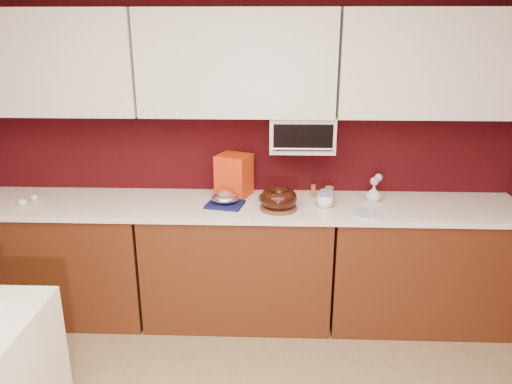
{
  "coord_description": "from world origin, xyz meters",
  "views": [
    {
      "loc": [
        0.26,
        -1.35,
        2.09
      ],
      "look_at": [
        0.14,
        1.84,
        1.02
      ],
      "focal_mm": 35.0,
      "sensor_mm": 36.0,
      "label": 1
    }
  ],
  "objects": [
    {
      "name": "toaster_oven_door",
      "position": [
        0.45,
        1.94,
        1.38
      ],
      "size": [
        0.4,
        0.02,
        0.18
      ],
      "primitive_type": "cube",
      "color": "black",
      "rests_on": "toaster_oven"
    },
    {
      "name": "upper_cabinet_right",
      "position": [
        1.33,
        2.08,
        1.85
      ],
      "size": [
        1.31,
        0.33,
        0.7
      ],
      "primitive_type": "cube",
      "color": "white",
      "rests_on": "wall_back"
    },
    {
      "name": "base_cabinet_right",
      "position": [
        1.33,
        1.94,
        0.43
      ],
      "size": [
        1.31,
        0.58,
        0.86
      ],
      "primitive_type": "cube",
      "color": "#532610",
      "rests_on": "floor"
    },
    {
      "name": "upper_cabinet_left",
      "position": [
        -1.33,
        2.08,
        1.85
      ],
      "size": [
        1.31,
        0.33,
        0.7
      ],
      "primitive_type": "cube",
      "color": "white",
      "rests_on": "wall_back"
    },
    {
      "name": "base_cabinet_left",
      "position": [
        -1.33,
        1.94,
        0.43
      ],
      "size": [
        1.31,
        0.58,
        0.86
      ],
      "primitive_type": "cube",
      "color": "#532610",
      "rests_on": "floor"
    },
    {
      "name": "china_plate",
      "position": [
        0.88,
        1.76,
        0.91
      ],
      "size": [
        0.28,
        0.28,
        0.01
      ],
      "primitive_type": "cylinder",
      "rotation": [
        0.0,
        0.0,
        -0.39
      ],
      "color": "silver",
      "rests_on": "countertop"
    },
    {
      "name": "egg_left",
      "position": [
        -1.49,
        1.84,
        0.92
      ],
      "size": [
        0.07,
        0.06,
        0.05
      ],
      "primitive_type": "ellipsoid",
      "rotation": [
        0.0,
        0.0,
        0.3
      ],
      "color": "white",
      "rests_on": "countertop"
    },
    {
      "name": "paper_cup",
      "position": [
        0.66,
        2.07,
        0.94
      ],
      "size": [
        0.07,
        0.07,
        0.09
      ],
      "primitive_type": "cylinder",
      "rotation": [
        0.0,
        0.0,
        0.14
      ],
      "color": "olive",
      "rests_on": "countertop"
    },
    {
      "name": "foil_ham_nest",
      "position": [
        -0.08,
        1.89,
        0.96
      ],
      "size": [
        0.22,
        0.2,
        0.07
      ],
      "primitive_type": "ellipsoid",
      "rotation": [
        0.0,
        0.0,
        -0.29
      ],
      "color": "white",
      "rests_on": "navy_towel"
    },
    {
      "name": "toaster_oven",
      "position": [
        0.45,
        2.1,
        1.38
      ],
      "size": [
        0.45,
        0.3,
        0.25
      ],
      "primitive_type": "cube",
      "color": "white",
      "rests_on": "upper_cabinet_center"
    },
    {
      "name": "countertop",
      "position": [
        0.0,
        1.94,
        0.88
      ],
      "size": [
        4.0,
        0.62,
        0.04
      ],
      "primitive_type": "cube",
      "color": "white",
      "rests_on": "base_cabinet_center"
    },
    {
      "name": "pandoro_box",
      "position": [
        -0.03,
        2.12,
        1.05
      ],
      "size": [
        0.29,
        0.27,
        0.31
      ],
      "primitive_type": "cube",
      "rotation": [
        0.0,
        0.0,
        -0.38
      ],
      "color": "#B7170C",
      "rests_on": "countertop"
    },
    {
      "name": "navy_towel",
      "position": [
        -0.08,
        1.89,
        0.91
      ],
      "size": [
        0.28,
        0.25,
        0.02
      ],
      "primitive_type": "cube",
      "rotation": [
        0.0,
        0.0,
        -0.2
      ],
      "color": "#131547",
      "rests_on": "countertop"
    },
    {
      "name": "egg_right",
      "position": [
        -1.46,
        1.95,
        0.92
      ],
      "size": [
        0.06,
        0.05,
        0.04
      ],
      "primitive_type": "ellipsoid",
      "rotation": [
        0.0,
        0.0,
        0.02
      ],
      "color": "silver",
      "rests_on": "countertop"
    },
    {
      "name": "base_cabinet_center",
      "position": [
        0.0,
        1.94,
        0.43
      ],
      "size": [
        1.31,
        0.58,
        0.86
      ],
      "primitive_type": "cube",
      "color": "#532610",
      "rests_on": "floor"
    },
    {
      "name": "amber_bottle",
      "position": [
        0.54,
        2.1,
        0.95
      ],
      "size": [
        0.04,
        0.04,
        0.1
      ],
      "primitive_type": "cylinder",
      "rotation": [
        0.0,
        0.0,
        0.31
      ],
      "color": "brown",
      "rests_on": "countertop"
    },
    {
      "name": "coffee_mug",
      "position": [
        0.61,
        1.89,
        0.95
      ],
      "size": [
        0.14,
        0.14,
        0.11
      ],
      "primitive_type": "imported",
      "rotation": [
        0.0,
        0.0,
        0.95
      ],
      "color": "white",
      "rests_on": "countertop"
    },
    {
      "name": "blue_jar",
      "position": [
        0.62,
        1.92,
        0.95
      ],
      "size": [
        0.12,
        0.12,
        0.11
      ],
      "primitive_type": "cylinder",
      "rotation": [
        0.0,
        0.0,
        0.42
      ],
      "color": "navy",
      "rests_on": "countertop"
    },
    {
      "name": "flower_blue",
      "position": [
        1.0,
        2.05,
        1.07
      ],
      "size": [
        0.05,
        0.05,
        0.05
      ],
      "primitive_type": "sphere",
      "color": "#81B4CF",
      "rests_on": "flower_vase"
    },
    {
      "name": "flower_vase",
      "position": [
        0.97,
        2.03,
        0.96
      ],
      "size": [
        0.09,
        0.09,
        0.13
      ],
      "primitive_type": "imported",
      "rotation": [
        0.0,
        0.0,
        -0.03
      ],
      "color": "silver",
      "rests_on": "countertop"
    },
    {
      "name": "bundt_cake",
      "position": [
        0.29,
        1.83,
        0.98
      ],
      "size": [
        0.33,
        0.33,
        0.1
      ],
      "primitive_type": "torus",
      "rotation": [
        0.0,
        0.0,
        0.42
      ],
      "color": "black",
      "rests_on": "cake_base"
    },
    {
      "name": "toaster_oven_handle",
      "position": [
        0.45,
        1.93,
        1.3
      ],
      "size": [
        0.42,
        0.02,
        0.02
      ],
      "primitive_type": "cylinder",
      "rotation": [
        0.0,
        1.57,
        0.0
      ],
      "color": "silver",
      "rests_on": "toaster_oven"
    },
    {
      "name": "wall_back",
      "position": [
        0.0,
        2.25,
        1.25
      ],
      "size": [
        4.0,
        0.02,
        2.5
      ],
      "primitive_type": "cube",
      "color": "#37070B",
      "rests_on": "floor"
    },
    {
      "name": "cake_base",
      "position": [
        0.29,
        1.83,
        0.91
      ],
      "size": [
        0.33,
        0.33,
        0.02
      ],
      "primitive_type": "cylinder",
      "rotation": [
        0.0,
        0.0,
        0.41
      ],
      "color": "brown",
      "rests_on": "countertop"
    },
    {
      "name": "upper_cabinet_center",
      "position": [
        0.0,
        2.08,
        1.85
      ],
      "size": [
        1.31,
        0.33,
        0.7
      ],
      "primitive_type": "cube",
      "color": "white",
      "rests_on": "wall_back"
    },
    {
      "name": "roasted_ham",
      "position": [
        -0.08,
        1.89,
        0.98
      ],
      "size": [
        0.13,
        0.12,
        0.07
      ],
      "primitive_type": "ellipsoid",
      "rotation": [
        0.0,
        0.0,
        0.3
      ],
      "color": "#A15C49",
      "rests_on": "foil_ham_nest"
    },
    {
      "name": "dark_pan",
      "position": [
        0.24,
        2.02,
        0.92
      ],
      "size": [
        0.2,
        0.2,
        0.03
      ],
      "primitive_type": "cylinder",
      "rotation": [
        0.0,
        0.0,
        -0.09
      ],
      "color": "black",
      "rests_on": "countertop"
    },
    {
      "name": "flower_pink",
      "position": [
        0.97,
        2.03,
        1.05
      ],
      "size": [
        0.06,
        0.06,
        0.06
      ],
      "primitive_type": "sphere",
      "color": "pink",
      "rests_on": "flower_vase"
    }
  ]
}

